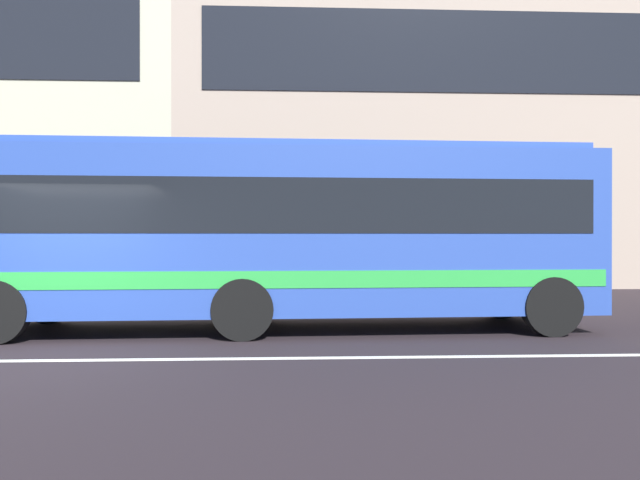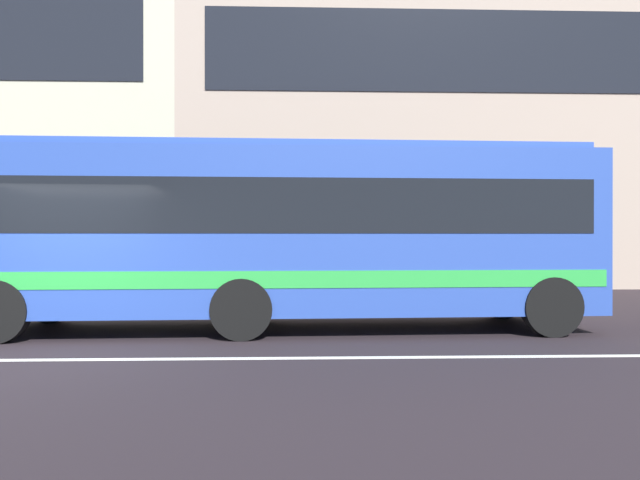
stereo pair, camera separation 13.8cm
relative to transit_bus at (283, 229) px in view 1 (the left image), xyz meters
name	(u,v)px [view 1 (the left image)]	position (x,y,z in m)	size (l,w,h in m)	color
ground_plane	(33,361)	(-3.31, -2.69, -1.81)	(160.00, 160.00, 0.00)	black
lane_centre_line	(33,361)	(-3.31, -2.69, -1.80)	(60.00, 0.16, 0.01)	silver
apartment_block_right	(500,112)	(8.24, 12.28, 4.70)	(23.56, 8.42, 13.00)	tan
transit_bus	(283,229)	(0.00, 0.00, 0.00)	(11.07, 2.92, 3.28)	#27459D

